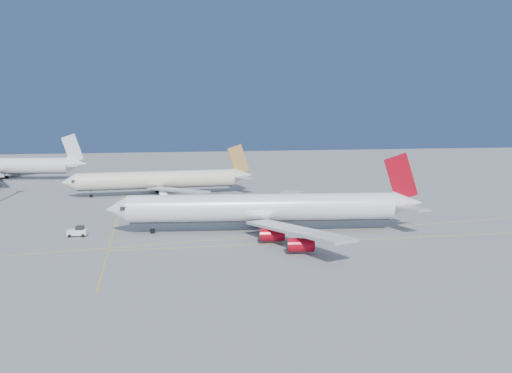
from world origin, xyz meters
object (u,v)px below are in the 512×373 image
airliner_etihad (161,180)px  airliner_third (1,166)px  airliner_virgin (268,208)px  pushback_tug (78,232)px

airliner_etihad → airliner_third: 80.20m
airliner_etihad → airliner_virgin: bearing=-74.2°
airliner_third → pushback_tug: airliner_third is taller
airliner_virgin → airliner_third: (-83.05, 114.08, 0.15)m
airliner_virgin → pushback_tug: bearing=-177.7°
airliner_etihad → airliner_third: airliner_third is taller
airliner_etihad → pushback_tug: bearing=-112.4°
airliner_virgin → pushback_tug: 42.09m
airliner_etihad → pushback_tug: airliner_etihad is taller
airliner_etihad → airliner_third: size_ratio=0.91×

